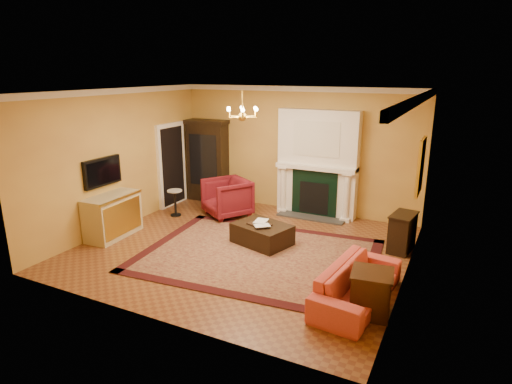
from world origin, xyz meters
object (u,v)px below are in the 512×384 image
Objects in this scene: china_cabinet at (208,162)px; leather_ottoman at (262,234)px; pedestal_table at (175,201)px; commode at (113,216)px; coral_sofa at (358,278)px; end_table at (371,294)px; console_table at (402,233)px; wingback_armchair at (227,196)px.

china_cabinet is 1.89× the size of leather_ottoman.
pedestal_table is 1.68m from commode.
coral_sofa is 1.84× the size of leather_ottoman.
commode is (-0.35, -3.14, -0.57)m from china_cabinet.
commode reaches higher than end_table.
console_table is 2.70m from leather_ottoman.
console_table is 0.67× the size of leather_ottoman.
end_table is at bearing -2.02° from wingback_armchair.
coral_sofa is 2.75× the size of console_table.
wingback_armchair is 0.50× the size of coral_sofa.
commode is 0.61× the size of coral_sofa.
end_table is 0.57× the size of leather_ottoman.
coral_sofa reaches higher than pedestal_table.
commode is 5.82m from console_table.
end_table reaches higher than leather_ottoman.
pedestal_table is 0.59× the size of leather_ottoman.
china_cabinet reaches higher than pedestal_table.
china_cabinet is at bearing 143.64° from end_table.
console_table is (5.16, -1.25, -0.66)m from china_cabinet.
end_table is (3.98, -2.80, -0.18)m from wingback_armchair.
leather_ottoman is (-2.48, 1.60, -0.09)m from end_table.
commode is 1.67× the size of console_table.
china_cabinet is 5.35m from console_table.
wingback_armchair is 1.24m from pedestal_table.
pedestal_table is 5.55m from end_table.
coral_sofa is at bearing -89.09° from console_table.
china_cabinet reaches higher than end_table.
china_cabinet is 1.03× the size of coral_sofa.
leather_ottoman is at bearing -42.99° from china_cabinet.
console_table is (5.51, 1.89, -0.09)m from commode.
china_cabinet is 6.37m from end_table.
commode is 1.95× the size of end_table.
pedestal_table reaches higher than leather_ottoman.
pedestal_table is (0.02, -1.51, -0.65)m from china_cabinet.
commode is at bearing -90.68° from wingback_armchair.
commode is at bearing -152.40° from console_table.
wingback_armchair reaches higher than leather_ottoman.
commode is at bearing -102.77° from pedestal_table.
wingback_armchair is at bearing -44.04° from china_cabinet.
wingback_armchair is 0.82× the size of commode.
commode is 5.49m from end_table.
china_cabinet is 3.21× the size of pedestal_table.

